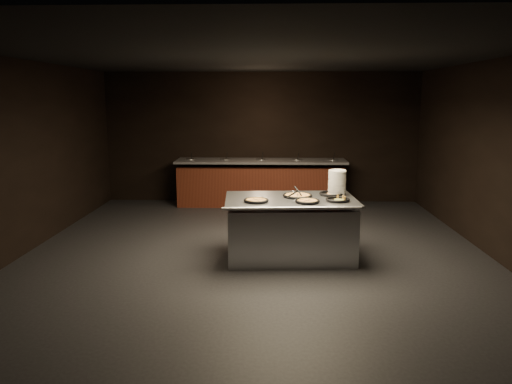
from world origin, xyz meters
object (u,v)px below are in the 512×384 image
plate_stack (337,182)px  pan_cheese_whole (297,196)px  serving_counter (290,229)px  pan_veggie_whole (256,200)px

plate_stack → pan_cheese_whole: (-0.60, -0.21, -0.16)m
serving_counter → plate_stack: size_ratio=5.31×
serving_counter → pan_veggie_whole: (-0.49, -0.28, 0.49)m
pan_veggie_whole → plate_stack: bearing=25.7°
pan_veggie_whole → pan_cheese_whole: (0.59, 0.37, 0.00)m
pan_cheese_whole → plate_stack: bearing=19.2°
pan_veggie_whole → serving_counter: bearing=29.4°
serving_counter → plate_stack: 1.01m
serving_counter → plate_stack: (0.71, 0.30, 0.65)m
pan_cheese_whole → serving_counter: bearing=-139.2°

